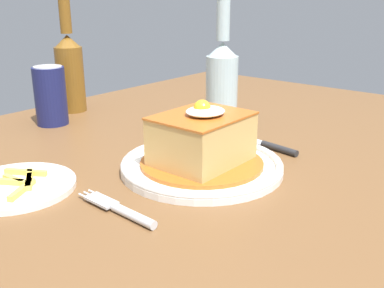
{
  "coord_description": "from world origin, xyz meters",
  "views": [
    {
      "loc": [
        -0.55,
        -0.51,
        1.02
      ],
      "look_at": [
        -0.03,
        -0.07,
        0.79
      ],
      "focal_mm": 42.1,
      "sensor_mm": 36.0,
      "label": 1
    }
  ],
  "objects_px": {
    "knife": "(269,145)",
    "beer_bottle_amber": "(70,69)",
    "main_plate": "(202,165)",
    "side_plate_fries": "(16,186)",
    "fork": "(122,211)",
    "soda_can": "(50,96)",
    "beer_bottle_clear": "(222,82)"
  },
  "relations": [
    {
      "from": "knife",
      "to": "soda_can",
      "type": "bearing_deg",
      "value": 109.57
    },
    {
      "from": "main_plate",
      "to": "side_plate_fries",
      "type": "relative_size",
      "value": 1.51
    },
    {
      "from": "beer_bottle_amber",
      "to": "soda_can",
      "type": "bearing_deg",
      "value": -147.74
    },
    {
      "from": "knife",
      "to": "soda_can",
      "type": "height_order",
      "value": "soda_can"
    },
    {
      "from": "main_plate",
      "to": "soda_can",
      "type": "xyz_separation_m",
      "value": [
        0.0,
        0.41,
        0.05
      ]
    },
    {
      "from": "fork",
      "to": "side_plate_fries",
      "type": "bearing_deg",
      "value": 104.15
    },
    {
      "from": "knife",
      "to": "beer_bottle_amber",
      "type": "bearing_deg",
      "value": 96.7
    },
    {
      "from": "beer_bottle_amber",
      "to": "fork",
      "type": "bearing_deg",
      "value": -120.19
    },
    {
      "from": "knife",
      "to": "side_plate_fries",
      "type": "height_order",
      "value": "side_plate_fries"
    },
    {
      "from": "fork",
      "to": "side_plate_fries",
      "type": "relative_size",
      "value": 0.83
    },
    {
      "from": "main_plate",
      "to": "soda_can",
      "type": "bearing_deg",
      "value": 89.48
    },
    {
      "from": "soda_can",
      "to": "beer_bottle_amber",
      "type": "relative_size",
      "value": 0.47
    },
    {
      "from": "main_plate",
      "to": "fork",
      "type": "xyz_separation_m",
      "value": [
        -0.18,
        -0.02,
        -0.0
      ]
    },
    {
      "from": "soda_can",
      "to": "knife",
      "type": "bearing_deg",
      "value": -70.43
    },
    {
      "from": "knife",
      "to": "beer_bottle_clear",
      "type": "height_order",
      "value": "beer_bottle_clear"
    },
    {
      "from": "main_plate",
      "to": "soda_can",
      "type": "height_order",
      "value": "soda_can"
    },
    {
      "from": "soda_can",
      "to": "beer_bottle_clear",
      "type": "height_order",
      "value": "beer_bottle_clear"
    },
    {
      "from": "beer_bottle_amber",
      "to": "beer_bottle_clear",
      "type": "xyz_separation_m",
      "value": [
        0.1,
        -0.36,
        0.0
      ]
    },
    {
      "from": "main_plate",
      "to": "beer_bottle_amber",
      "type": "distance_m",
      "value": 0.49
    },
    {
      "from": "knife",
      "to": "beer_bottle_amber",
      "type": "distance_m",
      "value": 0.51
    },
    {
      "from": "main_plate",
      "to": "knife",
      "type": "bearing_deg",
      "value": -10.09
    },
    {
      "from": "soda_can",
      "to": "side_plate_fries",
      "type": "relative_size",
      "value": 0.73
    },
    {
      "from": "main_plate",
      "to": "side_plate_fries",
      "type": "xyz_separation_m",
      "value": [
        -0.23,
        0.16,
        -0.0
      ]
    },
    {
      "from": "beer_bottle_clear",
      "to": "side_plate_fries",
      "type": "bearing_deg",
      "value": 172.95
    },
    {
      "from": "fork",
      "to": "beer_bottle_amber",
      "type": "height_order",
      "value": "beer_bottle_amber"
    },
    {
      "from": "main_plate",
      "to": "fork",
      "type": "bearing_deg",
      "value": -175.16
    },
    {
      "from": "knife",
      "to": "beer_bottle_amber",
      "type": "xyz_separation_m",
      "value": [
        -0.06,
        0.5,
        0.09
      ]
    },
    {
      "from": "fork",
      "to": "soda_can",
      "type": "xyz_separation_m",
      "value": [
        0.19,
        0.43,
        0.06
      ]
    },
    {
      "from": "knife",
      "to": "side_plate_fries",
      "type": "distance_m",
      "value": 0.43
    },
    {
      "from": "fork",
      "to": "knife",
      "type": "height_order",
      "value": "same"
    },
    {
      "from": "soda_can",
      "to": "beer_bottle_amber",
      "type": "xyz_separation_m",
      "value": [
        0.1,
        0.06,
        0.04
      ]
    },
    {
      "from": "main_plate",
      "to": "beer_bottle_amber",
      "type": "relative_size",
      "value": 0.97
    }
  ]
}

